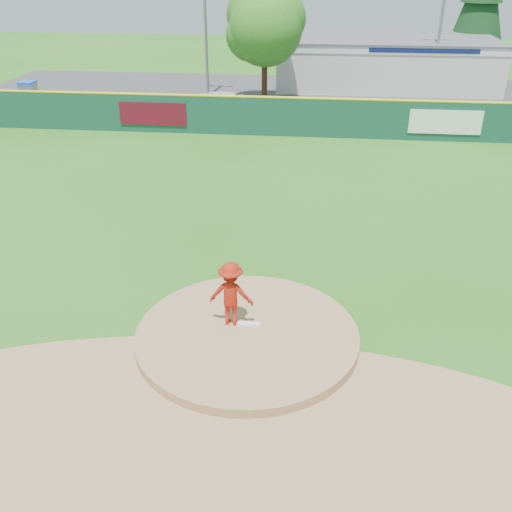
# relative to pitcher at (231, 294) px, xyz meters

# --- Properties ---
(ground) EXTENTS (120.00, 120.00, 0.00)m
(ground) POSITION_rel_pitcher_xyz_m (0.44, -0.34, -1.10)
(ground) COLOR #286B19
(ground) RESTS_ON ground
(pitchers_mound) EXTENTS (5.50, 5.50, 0.50)m
(pitchers_mound) POSITION_rel_pitcher_xyz_m (0.44, -0.34, -1.10)
(pitchers_mound) COLOR #9E774C
(pitchers_mound) RESTS_ON ground
(pitching_rubber) EXTENTS (0.60, 0.15, 0.04)m
(pitching_rubber) POSITION_rel_pitcher_xyz_m (0.44, -0.04, -0.83)
(pitching_rubber) COLOR white
(pitching_rubber) RESTS_ON pitchers_mound
(infield_dirt_arc) EXTENTS (15.40, 15.40, 0.01)m
(infield_dirt_arc) POSITION_rel_pitcher_xyz_m (0.44, -3.34, -1.09)
(infield_dirt_arc) COLOR #9E774C
(infield_dirt_arc) RESTS_ON ground
(parking_lot) EXTENTS (44.00, 16.00, 0.02)m
(parking_lot) POSITION_rel_pitcher_xyz_m (0.44, 26.66, -1.09)
(parking_lot) COLOR #38383A
(parking_lot) RESTS_ON ground
(pitcher) EXTENTS (1.13, 0.70, 1.69)m
(pitcher) POSITION_rel_pitcher_xyz_m (0.00, 0.00, 0.00)
(pitcher) COLOR #A41E0E
(pitcher) RESTS_ON pitchers_mound
(van) EXTENTS (5.79, 3.29, 1.52)m
(van) POSITION_rel_pitcher_xyz_m (-3.13, 20.48, -0.31)
(van) COLOR white
(van) RESTS_ON parking_lot
(pool_building_grp) EXTENTS (15.20, 8.20, 3.31)m
(pool_building_grp) POSITION_rel_pitcher_xyz_m (6.44, 31.65, 0.57)
(pool_building_grp) COLOR silver
(pool_building_grp) RESTS_ON ground
(fence_banners) EXTENTS (18.70, 0.04, 1.20)m
(fence_banners) POSITION_rel_pitcher_xyz_m (0.74, 17.58, -0.10)
(fence_banners) COLOR #5E0D1B
(fence_banners) RESTS_ON ground
(playground_slide) EXTENTS (0.93, 2.62, 1.45)m
(playground_slide) POSITION_rel_pitcher_xyz_m (-16.35, 22.93, -0.36)
(playground_slide) COLOR blue
(playground_slide) RESTS_ON ground
(outfield_fence) EXTENTS (40.00, 0.14, 2.07)m
(outfield_fence) POSITION_rel_pitcher_xyz_m (0.44, 17.66, -0.01)
(outfield_fence) COLOR #144235
(outfield_fence) RESTS_ON ground
(deciduous_tree) EXTENTS (5.60, 5.60, 7.36)m
(deciduous_tree) POSITION_rel_pitcher_xyz_m (-1.56, 24.66, 3.46)
(deciduous_tree) COLOR #382314
(deciduous_tree) RESTS_ON ground
(light_pole_right) EXTENTS (1.75, 0.25, 10.00)m
(light_pole_right) POSITION_rel_pitcher_xyz_m (9.44, 28.66, 4.45)
(light_pole_right) COLOR gray
(light_pole_right) RESTS_ON ground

